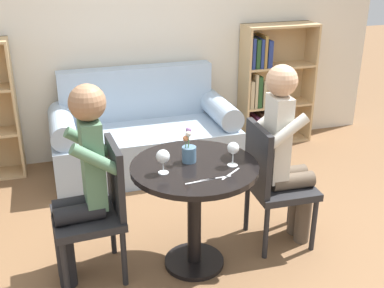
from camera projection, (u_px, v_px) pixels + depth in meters
name	position (u px, v px, depth m)	size (l,w,h in m)	color
ground_plane	(194.00, 263.00, 3.26)	(16.00, 16.00, 0.00)	brown
back_wall	(130.00, 18.00, 4.49)	(5.20, 0.05, 2.70)	silver
round_table	(194.00, 191.00, 3.04)	(0.80, 0.80, 0.74)	black
couch	(144.00, 137.00, 4.52)	(1.68, 0.80, 0.92)	#9EB2C6
bookshelf_right	(267.00, 87.00, 5.02)	(0.76, 0.28, 1.25)	tan
chair_left	(99.00, 206.00, 2.99)	(0.44, 0.44, 0.90)	#232326
chair_right	(272.00, 180.00, 3.31)	(0.44, 0.44, 0.90)	#232326
person_left	(82.00, 180.00, 2.88)	(0.43, 0.35, 1.28)	black
person_right	(286.00, 152.00, 3.25)	(0.43, 0.35, 1.30)	brown
wine_glass_left	(163.00, 157.00, 2.83)	(0.08, 0.08, 0.15)	white
wine_glass_right	(233.00, 149.00, 2.92)	(0.07, 0.07, 0.15)	white
flower_vase	(189.00, 151.00, 2.99)	(0.09, 0.09, 0.23)	slate
knife_left_setting	(231.00, 174.00, 2.86)	(0.16, 0.12, 0.00)	silver
fork_left_setting	(200.00, 181.00, 2.77)	(0.19, 0.03, 0.00)	silver
knife_right_setting	(216.00, 178.00, 2.80)	(0.19, 0.02, 0.00)	silver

